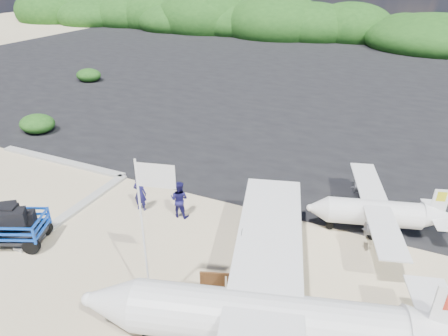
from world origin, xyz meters
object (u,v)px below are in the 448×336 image
Objects in this scene: baggage_cart at (13,243)px; signboard at (226,307)px; crew_a at (140,193)px; aircraft_small at (194,60)px; flagpole at (152,309)px; crew_b at (179,199)px; crew_c at (267,200)px; aircraft_large at (440,125)px.

baggage_cart is 1.72× the size of signboard.
aircraft_small is (-13.27, 30.02, -0.89)m from crew_a.
flagpole reaches higher than crew_b.
crew_a is at bearing 4.20° from crew_b.
crew_b is 0.29× the size of aircraft_small.
signboard is 39.10m from aircraft_small.
crew_c is 0.12× the size of aircraft_large.
aircraft_small is at bearing 116.12° from flagpole.
crew_b is 4.03m from crew_c.
flagpole reaches higher than aircraft_large.
signboard is 5.94m from crew_c.
crew_b is at bearing 101.12° from aircraft_small.
flagpole is 2.53m from signboard.
baggage_cart is 9.63m from signboard.
flagpole is 0.92× the size of aircraft_small.
aircraft_large is (9.36, 23.25, 0.00)m from flagpole.
baggage_cart is at bearing 51.67° from crew_c.
crew_b is 0.13× the size of aircraft_large.
flagpole is 3.30× the size of crew_c.
crew_a reaches higher than crew_c.
signboard is at bearing 56.30° from aircraft_large.
aircraft_large is (13.29, 18.22, -0.89)m from crew_a.
aircraft_small is at bearing -39.55° from crew_c.
aircraft_small is (-15.23, 29.73, -0.90)m from crew_b.
baggage_cart is 11.12m from crew_c.
baggage_cart is at bearing 164.14° from signboard.
crew_a reaches higher than baggage_cart.
crew_c reaches higher than baggage_cart.
crew_a reaches higher than signboard.
baggage_cart is 0.56× the size of flagpole.
flagpole reaches higher than baggage_cart.
flagpole is at bearing 100.11° from aircraft_small.
aircraft_large reaches higher than crew_b.
flagpole is at bearing -28.09° from baggage_cart.
aircraft_small is (-26.55, 11.81, 0.00)m from aircraft_large.
crew_c is 17.99m from aircraft_large.
crew_b is at bearing 116.25° from signboard.
crew_b reaches higher than crew_c.
crew_c reaches higher than aircraft_small.
baggage_cart is 35.82m from aircraft_small.
signboard is at bearing 26.87° from flagpole.
crew_b is at bearing 41.84° from aircraft_large.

